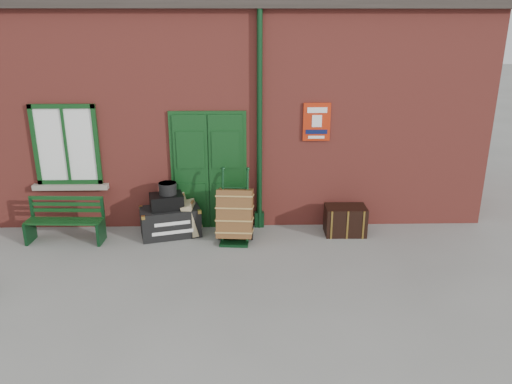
{
  "coord_description": "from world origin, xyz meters",
  "views": [
    {
      "loc": [
        0.37,
        -7.55,
        3.8
      ],
      "look_at": [
        0.57,
        0.6,
        1.0
      ],
      "focal_mm": 35.0,
      "sensor_mm": 36.0,
      "label": 1
    }
  ],
  "objects_px": {
    "houdini_trunk": "(170,222)",
    "dark_trunk": "(345,220)",
    "bench": "(65,219)",
    "porter_trolley": "(235,214)"
  },
  "relations": [
    {
      "from": "houdini_trunk",
      "to": "porter_trolley",
      "type": "xyz_separation_m",
      "value": [
        1.21,
        -0.26,
        0.24
      ]
    },
    {
      "from": "houdini_trunk",
      "to": "porter_trolley",
      "type": "distance_m",
      "value": 1.26
    },
    {
      "from": "houdini_trunk",
      "to": "dark_trunk",
      "type": "height_order",
      "value": "dark_trunk"
    },
    {
      "from": "porter_trolley",
      "to": "bench",
      "type": "bearing_deg",
      "value": -176.34
    },
    {
      "from": "bench",
      "to": "dark_trunk",
      "type": "xyz_separation_m",
      "value": [
        5.12,
        0.18,
        -0.15
      ]
    },
    {
      "from": "bench",
      "to": "dark_trunk",
      "type": "distance_m",
      "value": 5.12
    },
    {
      "from": "houdini_trunk",
      "to": "porter_trolley",
      "type": "height_order",
      "value": "porter_trolley"
    },
    {
      "from": "porter_trolley",
      "to": "dark_trunk",
      "type": "bearing_deg",
      "value": 11.26
    },
    {
      "from": "bench",
      "to": "houdini_trunk",
      "type": "bearing_deg",
      "value": 8.94
    },
    {
      "from": "houdini_trunk",
      "to": "dark_trunk",
      "type": "bearing_deg",
      "value": -15.73
    }
  ]
}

